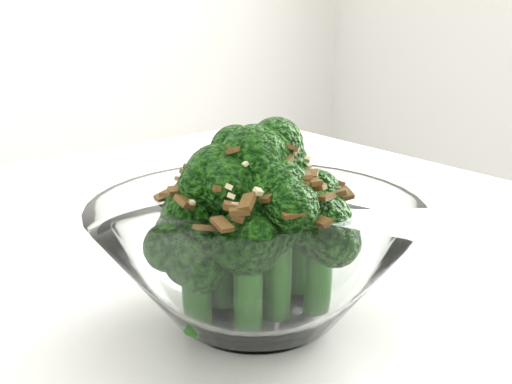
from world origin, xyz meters
TOP-DOWN VIEW (x-y plane):
  - table at (-0.08, -0.11)m, footprint 1.28×0.93m
  - broccoli_dish at (0.04, -0.27)m, footprint 0.25×0.25m

SIDE VIEW (x-z plane):
  - table at x=-0.08m, z-range 0.31..1.06m
  - broccoli_dish at x=0.04m, z-range 0.73..0.89m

